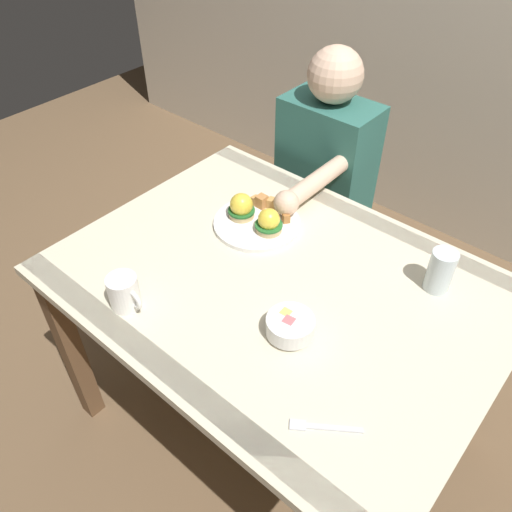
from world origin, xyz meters
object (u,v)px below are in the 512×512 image
at_px(fork, 321,427).
at_px(water_glass_near, 440,273).
at_px(coffee_mug, 124,292).
at_px(fruit_bowl, 290,326).
at_px(eggs_benedict_plate, 256,218).
at_px(diner_person, 321,179).
at_px(dining_table, 277,306).

bearing_deg(fork, water_glass_near, 90.61).
xyz_separation_m(coffee_mug, water_glass_near, (0.58, 0.59, 0.00)).
bearing_deg(fruit_bowl, coffee_mug, -152.26).
bearing_deg(coffee_mug, eggs_benedict_plate, 85.79).
xyz_separation_m(fork, diner_person, (-0.62, 0.89, -0.09)).
xyz_separation_m(water_glass_near, diner_person, (-0.61, 0.35, -0.14)).
bearing_deg(coffee_mug, fork, 4.27).
height_order(fruit_bowl, fork, fruit_bowl).
bearing_deg(fork, dining_table, 140.38).
xyz_separation_m(eggs_benedict_plate, fruit_bowl, (0.35, -0.28, 0.00)).
bearing_deg(fork, fruit_bowl, 142.85).
distance_m(coffee_mug, fork, 0.59).
bearing_deg(diner_person, eggs_benedict_plate, -81.68).
xyz_separation_m(fruit_bowl, coffee_mug, (-0.38, -0.20, 0.02)).
bearing_deg(diner_person, fruit_bowl, -60.60).
relative_size(fork, diner_person, 0.12).
height_order(fruit_bowl, diner_person, diner_person).
height_order(coffee_mug, fork, coffee_mug).
distance_m(eggs_benedict_plate, fruit_bowl, 0.44).
bearing_deg(fruit_bowl, water_glass_near, 62.50).
bearing_deg(diner_person, dining_table, -65.70).
relative_size(dining_table, fruit_bowl, 10.00).
bearing_deg(coffee_mug, water_glass_near, 45.22).
xyz_separation_m(dining_table, eggs_benedict_plate, (-0.20, 0.14, 0.13)).
distance_m(eggs_benedict_plate, fork, 0.70).
xyz_separation_m(fruit_bowl, water_glass_near, (0.20, 0.39, 0.02)).
xyz_separation_m(coffee_mug, diner_person, (-0.03, 0.93, -0.14)).
bearing_deg(dining_table, coffee_mug, -125.83).
bearing_deg(coffee_mug, diner_person, 91.95).
xyz_separation_m(eggs_benedict_plate, coffee_mug, (-0.04, -0.48, 0.02)).
bearing_deg(coffee_mug, dining_table, 54.17).
height_order(water_glass_near, diner_person, diner_person).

